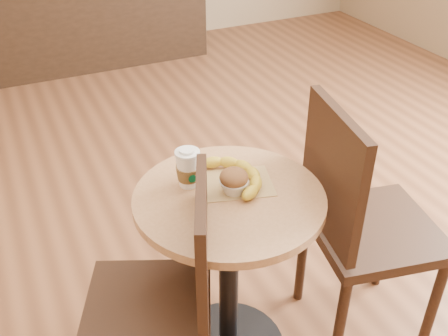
% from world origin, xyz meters
% --- Properties ---
extents(cafe_table, '(0.62, 0.62, 0.75)m').
position_xyz_m(cafe_table, '(-0.09, -0.10, 0.50)').
color(cafe_table, black).
rests_on(cafe_table, ground).
extents(chair_left, '(0.52, 0.52, 0.91)m').
position_xyz_m(chair_left, '(-0.35, -0.19, 0.50)').
color(chair_left, black).
rests_on(chair_left, ground).
extents(chair_right, '(0.52, 0.52, 1.00)m').
position_xyz_m(chair_right, '(0.38, -0.19, 0.55)').
color(chair_right, black).
rests_on(chair_right, ground).
extents(service_counter, '(2.30, 0.65, 1.04)m').
position_xyz_m(service_counter, '(0.00, 3.18, 0.52)').
color(service_counter, black).
rests_on(service_counter, ground).
extents(kraft_bag, '(0.28, 0.24, 0.00)m').
position_xyz_m(kraft_bag, '(-0.05, -0.05, 0.75)').
color(kraft_bag, tan).
rests_on(kraft_bag, cafe_table).
extents(coffee_cup, '(0.08, 0.08, 0.14)m').
position_xyz_m(coffee_cup, '(-0.19, 0.01, 0.81)').
color(coffee_cup, white).
rests_on(coffee_cup, cafe_table).
extents(muffin, '(0.09, 0.09, 0.08)m').
position_xyz_m(muffin, '(-0.08, -0.09, 0.79)').
color(muffin, silver).
rests_on(muffin, kraft_bag).
extents(banana, '(0.19, 0.30, 0.04)m').
position_xyz_m(banana, '(-0.03, -0.04, 0.77)').
color(banana, gold).
rests_on(banana, kraft_bag).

